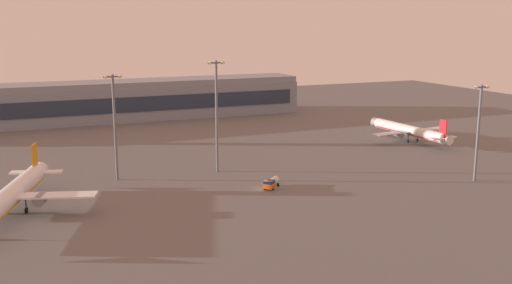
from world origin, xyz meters
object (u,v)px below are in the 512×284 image
object	(u,v)px
airplane_far_stand	(10,196)
apron_light_central	(478,127)
fuel_truck	(271,183)
apron_light_east	(115,121)
apron_light_west	(217,110)
airplane_terminal_side	(409,131)

from	to	relation	value
airplane_far_stand	apron_light_central	xyz separation A→B (m)	(112.46, -16.70, 9.94)
fuel_truck	apron_light_east	bearing A→B (deg)	11.66
fuel_truck	apron_light_west	bearing A→B (deg)	-25.94
fuel_truck	apron_light_east	world-z (taller)	apron_light_east
apron_light_central	apron_light_west	bearing A→B (deg)	148.75
apron_light_west	airplane_terminal_side	bearing A→B (deg)	9.84
airplane_far_stand	apron_light_east	size ratio (longest dim) A/B	1.63
apron_light_west	airplane_far_stand	bearing A→B (deg)	-160.39
apron_light_west	apron_light_east	xyz separation A→B (m)	(-27.24, 2.14, -1.49)
airplane_far_stand	apron_light_east	bearing A→B (deg)	-122.13
airplane_terminal_side	fuel_truck	world-z (taller)	airplane_terminal_side
airplane_terminal_side	apron_light_central	size ratio (longest dim) A/B	1.54
airplane_terminal_side	apron_light_east	size ratio (longest dim) A/B	1.40
airplane_terminal_side	fuel_truck	bearing A→B (deg)	-157.04
apron_light_central	apron_light_west	size ratio (longest dim) A/B	0.82
fuel_truck	airplane_far_stand	bearing A→B (deg)	43.94
airplane_terminal_side	fuel_truck	distance (m)	76.53
apron_light_west	fuel_truck	bearing A→B (deg)	-71.75
airplane_terminal_side	apron_light_central	world-z (taller)	apron_light_central
apron_light_east	airplane_terminal_side	bearing A→B (deg)	6.09
apron_light_east	apron_light_central	bearing A→B (deg)	-23.74
airplane_far_stand	apron_light_west	xyz separation A→B (m)	(53.53, 19.07, 12.75)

